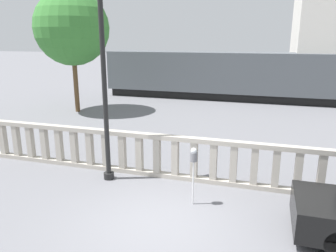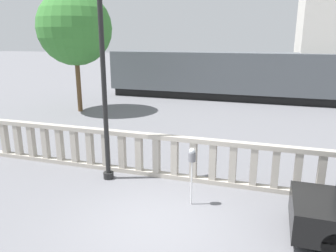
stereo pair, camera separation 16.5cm
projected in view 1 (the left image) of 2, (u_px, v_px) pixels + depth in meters
The scene contains 6 objects.
ground_plane at pixel (157, 223), 7.74m from camera, with size 160.00×160.00×0.00m, color slate.
balustrade at pixel (185, 159), 9.95m from camera, with size 14.42×0.24×1.38m.
lamppost at pixel (104, 71), 9.32m from camera, with size 0.32×0.32×6.58m.
parking_meter at pixel (194, 159), 8.30m from camera, with size 0.19×0.19×1.56m.
train_near at pixel (244, 75), 22.63m from camera, with size 19.17×2.63×3.86m.
tree_left at pixel (72, 28), 18.20m from camera, with size 4.15×4.15×6.83m.
Camera 1 is at (2.25, -6.49, 4.25)m, focal length 35.00 mm.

